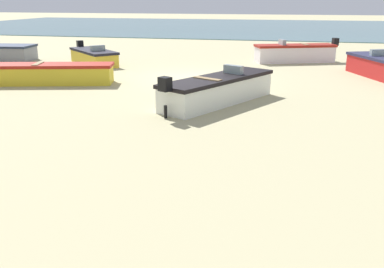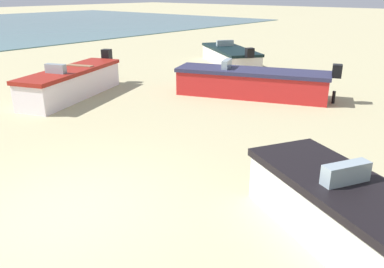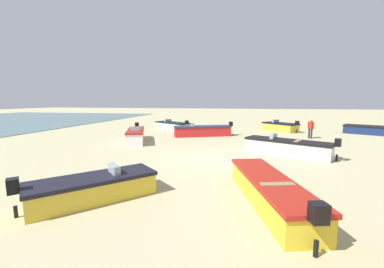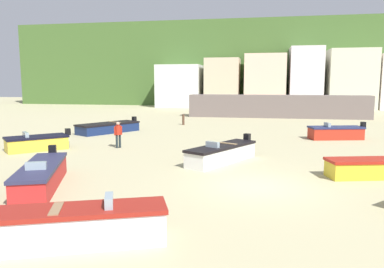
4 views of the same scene
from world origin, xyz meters
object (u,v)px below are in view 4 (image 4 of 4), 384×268
at_px(boat_red_5, 42,176).
at_px(boat_red_8, 336,133).
at_px(boat_navy_7, 108,128).
at_px(beach_walker_foreground, 118,133).
at_px(boat_white_0, 222,153).
at_px(boat_white_3, 79,226).
at_px(boat_yellow_6, 37,143).
at_px(mooring_post_near_water, 183,120).
at_px(boat_yellow_10, 383,168).

relative_size(boat_red_5, boat_red_8, 1.26).
height_order(boat_navy_7, beach_walker_foreground, beach_walker_foreground).
height_order(boat_navy_7, boat_red_8, boat_red_8).
relative_size(boat_white_0, boat_white_3, 1.06).
xyz_separation_m(boat_yellow_6, boat_navy_7, (0.99, 8.25, -0.03)).
height_order(boat_red_5, boat_red_8, boat_red_8).
distance_m(boat_white_0, beach_walker_foreground, 7.40).
bearing_deg(beach_walker_foreground, boat_navy_7, 71.64).
height_order(boat_white_0, boat_navy_7, boat_white_0).
relative_size(boat_navy_7, mooring_post_near_water, 5.37).
bearing_deg(boat_red_8, boat_white_0, 128.01).
height_order(boat_yellow_6, boat_red_8, boat_red_8).
xyz_separation_m(boat_white_3, boat_yellow_6, (-8.79, 11.71, -0.05)).
bearing_deg(boat_white_3, boat_yellow_6, -164.55).
height_order(boat_red_8, mooring_post_near_water, boat_red_8).
bearing_deg(boat_yellow_6, boat_red_5, 169.35).
distance_m(boat_red_5, boat_navy_7, 15.97).
xyz_separation_m(boat_red_5, beach_walker_foreground, (-0.45, 8.90, 0.49)).
bearing_deg(boat_white_3, boat_white_0, 145.38).
bearing_deg(boat_red_8, boat_yellow_6, 98.98).
xyz_separation_m(boat_white_0, boat_red_5, (-6.30, -5.90, 0.01)).
relative_size(boat_red_5, boat_yellow_10, 1.02).
height_order(boat_white_0, mooring_post_near_water, boat_white_0).
bearing_deg(boat_navy_7, boat_white_0, 167.58).
xyz_separation_m(boat_red_5, boat_red_8, (13.44, 15.21, 0.01)).
bearing_deg(boat_red_5, boat_yellow_10, 175.26).
height_order(boat_red_8, boat_yellow_10, boat_red_8).
distance_m(boat_red_5, boat_yellow_10, 14.00).
height_order(boat_red_5, boat_navy_7, boat_red_5).
xyz_separation_m(mooring_post_near_water, beach_walker_foreground, (-1.29, -13.20, 0.45)).
height_order(boat_navy_7, boat_yellow_10, boat_yellow_10).
bearing_deg(boat_red_5, boat_yellow_6, -77.64).
relative_size(boat_white_3, boat_red_8, 1.11).
relative_size(boat_red_8, beach_walker_foreground, 2.52).
height_order(boat_yellow_6, boat_navy_7, boat_yellow_6).
xyz_separation_m(boat_yellow_6, mooring_post_near_water, (5.76, 14.86, 0.06)).
bearing_deg(mooring_post_near_water, boat_white_3, -83.50).
height_order(boat_white_3, mooring_post_near_water, boat_white_3).
distance_m(boat_yellow_6, mooring_post_near_water, 15.94).
height_order(boat_white_0, boat_yellow_10, boat_white_0).
bearing_deg(boat_red_5, boat_white_3, 108.95).
height_order(boat_red_5, beach_walker_foreground, beach_walker_foreground).
distance_m(boat_white_0, boat_red_8, 11.73).
relative_size(boat_red_8, mooring_post_near_water, 4.10).
distance_m(boat_yellow_6, boat_yellow_10, 18.56).
xyz_separation_m(boat_navy_7, mooring_post_near_water, (4.77, 6.61, 0.09)).
relative_size(boat_yellow_10, mooring_post_near_water, 5.08).
bearing_deg(beach_walker_foreground, boat_white_3, -118.39).
distance_m(mooring_post_near_water, beach_walker_foreground, 13.27).
bearing_deg(beach_walker_foreground, boat_white_0, -70.22).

